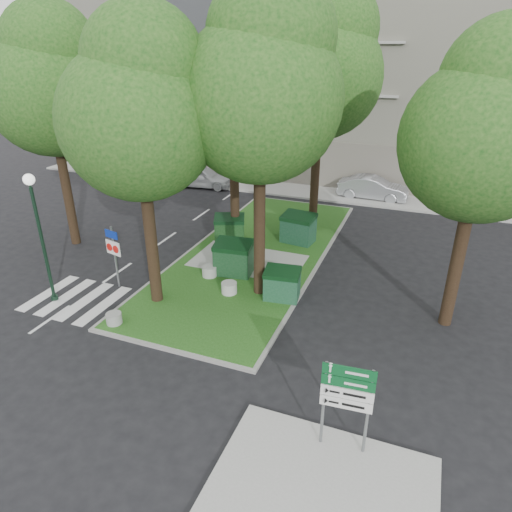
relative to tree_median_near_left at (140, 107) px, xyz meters
The scene contains 26 objects.
ground 7.88m from the tree_median_near_left, 61.12° to the right, with size 120.00×120.00×0.00m, color black.
median_island 9.27m from the tree_median_near_left, 70.64° to the left, with size 6.00×16.00×0.12m, color #1D4D16.
median_kerb 9.28m from the tree_median_near_left, 70.64° to the left, with size 6.30×16.30×0.10m, color gray.
sidewalk_corner 12.33m from the tree_median_near_left, 37.45° to the right, with size 5.00×4.00×0.12m, color #999993.
building_sidewalk 17.57m from the tree_median_near_left, 84.94° to the left, with size 42.00×3.00×0.12m, color #999993.
zebra_crossing 7.75m from the tree_median_near_left, 155.64° to the right, with size 5.00×3.00×0.01m, color silver.
apartment_building 23.49m from the tree_median_near_left, 86.55° to the left, with size 41.00×12.00×16.00m, color #BEB68F.
tree_median_near_left is the anchor object (origin of this frame).
tree_median_near_right 4.09m from the tree_median_near_left, 29.74° to the left, with size 5.60×5.60×11.46m.
tree_median_mid 6.53m from the tree_median_near_left, 85.60° to the left, with size 4.80×4.80×9.99m.
tree_median_far 10.24m from the tree_median_near_left, 68.72° to the left, with size 5.80×5.80×11.93m.
tree_street_left 7.83m from the tree_median_near_left, 153.43° to the left, with size 5.40×5.40×11.00m.
tree_street_right 10.80m from the tree_median_near_left, 13.39° to the left, with size 5.00×5.00×10.06m.
dumpster_a 9.00m from the tree_median_near_left, 88.08° to the left, with size 1.76×1.51×1.38m.
dumpster_b 7.40m from the tree_median_near_left, 59.56° to the left, with size 1.73×1.30×1.49m.
dumpster_c 10.40m from the tree_median_near_left, 65.22° to the left, with size 1.74×1.33×1.49m.
dumpster_d 8.13m from the tree_median_near_left, 22.18° to the left, with size 1.48×1.12×1.27m.
bollard_left 7.32m from the tree_median_near_left, 106.10° to the right, with size 0.55×0.55×0.40m, color gray.
bollard_right 7.49m from the tree_median_near_left, 31.34° to the left, with size 0.62×0.62×0.45m, color #ADAEA8.
bollard_mid 7.45m from the tree_median_near_left, 68.89° to the left, with size 0.63×0.63×0.45m, color #A6A7A1.
litter_bin 10.92m from the tree_median_near_left, 65.92° to the left, with size 0.39×0.39×0.68m, color gold.
street_lamp 5.89m from the tree_median_near_left, 160.66° to the right, with size 0.40×0.40×5.06m.
traffic_sign_pole 6.06m from the tree_median_near_left, 168.95° to the left, with size 0.79×0.24×2.66m.
directional_sign 10.81m from the tree_median_near_left, 29.44° to the right, with size 1.23×0.16×2.47m.
car_white 16.95m from the tree_median_near_left, 111.27° to the left, with size 1.72×4.28×1.46m, color silver.
car_silver 18.37m from the tree_median_near_left, 70.18° to the left, with size 1.53×4.40×1.45m, color #9A9CA1.
Camera 1 is at (7.67, -10.45, 9.22)m, focal length 32.00 mm.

